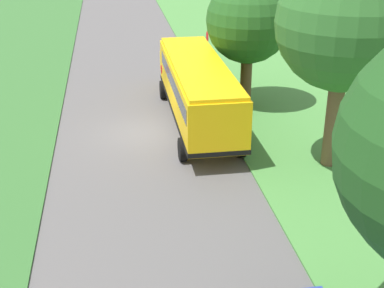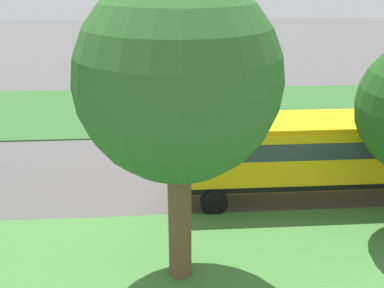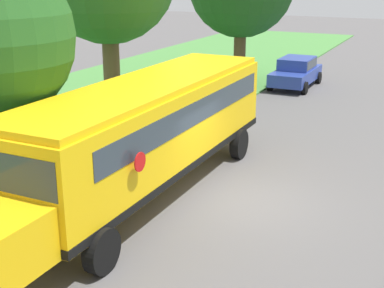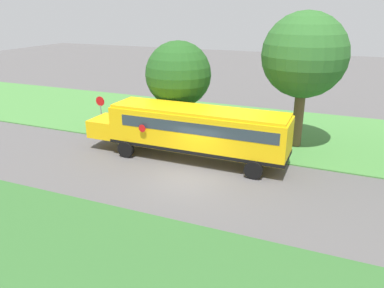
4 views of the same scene
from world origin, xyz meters
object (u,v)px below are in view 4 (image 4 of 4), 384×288
Objects in this scene: oak_tree_beside_bus at (177,75)px; stop_sign at (101,110)px; oak_tree_roadside_mid at (301,55)px; school_bus at (193,129)px.

oak_tree_beside_bus is 2.42× the size of stop_sign.
stop_sign is at bearing -78.39° from oak_tree_roadside_mid.
oak_tree_beside_bus reaches higher than stop_sign.
oak_tree_beside_bus is at bearing -76.98° from oak_tree_roadside_mid.
oak_tree_roadside_mid reaches higher than oak_tree_beside_bus.
school_bus is 8.09m from stop_sign.
school_bus is at bearing 76.28° from stop_sign.
oak_tree_roadside_mid reaches higher than stop_sign.
school_bus is at bearing -48.36° from oak_tree_roadside_mid.
school_bus is 4.44m from oak_tree_beside_bus.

